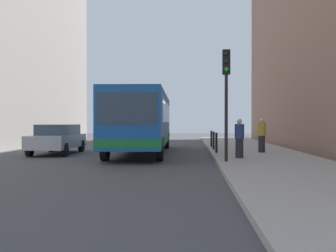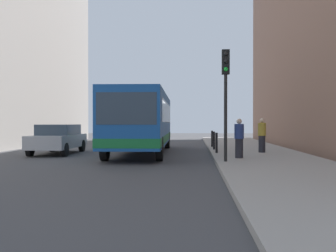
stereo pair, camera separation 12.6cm
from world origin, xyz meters
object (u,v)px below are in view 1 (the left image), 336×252
object	(u,v)px
traffic_light	(226,84)
pedestrian_mid_sidewalk	(262,135)
bollard_mid	(214,140)
bus	(142,120)
bollard_far	(211,139)
pedestrian_near_signal	(239,138)
car_beside_bus	(58,138)
bollard_near	(216,143)

from	to	relation	value
traffic_light	pedestrian_mid_sidewalk	xyz separation A→B (m)	(2.08, 4.42, -2.04)
bollard_mid	traffic_light	bearing A→B (deg)	-89.09
bus	pedestrian_mid_sidewalk	xyz separation A→B (m)	(5.90, -1.00, -0.76)
traffic_light	bollard_far	world-z (taller)	traffic_light
pedestrian_mid_sidewalk	pedestrian_near_signal	bearing A→B (deg)	-89.67
car_beside_bus	bollard_far	distance (m)	8.80
bollard_mid	pedestrian_mid_sidewalk	xyz separation A→B (m)	(2.18, -1.88, 0.34)
pedestrian_near_signal	bollard_mid	bearing A→B (deg)	-137.07
bus	bollard_near	size ratio (longest dim) A/B	11.67
bollard_far	pedestrian_mid_sidewalk	bearing A→B (deg)	-62.51
bus	pedestrian_mid_sidewalk	world-z (taller)	bus
car_beside_bus	bollard_far	world-z (taller)	car_beside_bus
bus	bollard_far	distance (m)	5.02
bollard_mid	pedestrian_mid_sidewalk	size ratio (longest dim) A/B	0.58
bus	car_beside_bus	world-z (taller)	bus
pedestrian_near_signal	car_beside_bus	bearing A→B (deg)	-77.02
bus	pedestrian_near_signal	world-z (taller)	bus
traffic_light	pedestrian_near_signal	xyz separation A→B (m)	(0.66, 1.40, -2.07)
traffic_light	bollard_mid	bearing A→B (deg)	90.91
bus	pedestrian_near_signal	xyz separation A→B (m)	(4.47, -4.02, -0.79)
traffic_light	bus	bearing A→B (deg)	125.12
bollard_far	pedestrian_near_signal	distance (m)	7.26
bollard_near	pedestrian_near_signal	bearing A→B (deg)	-73.70
car_beside_bus	pedestrian_mid_sidewalk	distance (m)	10.10
bollard_mid	bus	bearing A→B (deg)	-166.65
pedestrian_near_signal	bus	bearing A→B (deg)	-97.80
bus	pedestrian_near_signal	distance (m)	6.06
bollard_near	traffic_light	bearing A→B (deg)	-88.56
bus	pedestrian_near_signal	size ratio (longest dim) A/B	6.99
bus	bollard_near	distance (m)	4.13
car_beside_bus	pedestrian_mid_sidewalk	world-z (taller)	pedestrian_mid_sidewalk
car_beside_bus	pedestrian_near_signal	bearing A→B (deg)	157.40
traffic_light	pedestrian_near_signal	size ratio (longest dim) A/B	2.59
pedestrian_near_signal	pedestrian_mid_sidewalk	distance (m)	3.34
bollard_near	bollard_far	world-z (taller)	same
bus	bollard_mid	bearing A→B (deg)	-168.29
traffic_light	bollard_near	xyz separation A→B (m)	(-0.10, 3.98, -2.38)
bollard_near	car_beside_bus	bearing A→B (deg)	174.40
traffic_light	pedestrian_mid_sidewalk	world-z (taller)	traffic_light
bus	bollard_mid	world-z (taller)	bus
pedestrian_mid_sidewalk	car_beside_bus	bearing A→B (deg)	-156.29
bollard_near	bus	bearing A→B (deg)	158.86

